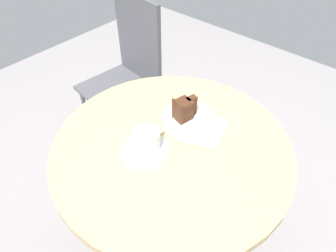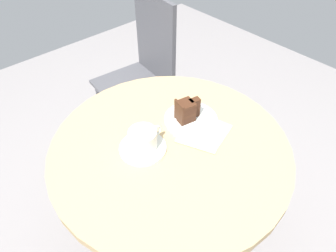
% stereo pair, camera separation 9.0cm
% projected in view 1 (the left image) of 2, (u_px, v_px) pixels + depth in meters
% --- Properties ---
extents(ground_plane, '(4.40, 4.40, 0.01)m').
position_uv_depth(ground_plane, '(171.00, 240.00, 1.55)').
color(ground_plane, gray).
rests_on(ground_plane, ground).
extents(cafe_table, '(0.84, 0.84, 0.73)m').
position_uv_depth(cafe_table, '(172.00, 165.00, 1.13)').
color(cafe_table, tan).
rests_on(cafe_table, ground).
extents(saucer, '(0.16, 0.16, 0.01)m').
position_uv_depth(saucer, '(145.00, 150.00, 1.02)').
color(saucer, silver).
rests_on(saucer, cafe_table).
extents(coffee_cup, '(0.13, 0.10, 0.07)m').
position_uv_depth(coffee_cup, '(146.00, 141.00, 1.00)').
color(coffee_cup, silver).
rests_on(coffee_cup, saucer).
extents(teaspoon, '(0.04, 0.09, 0.00)m').
position_uv_depth(teaspoon, '(133.00, 157.00, 0.99)').
color(teaspoon, silver).
rests_on(teaspoon, saucer).
extents(cake_plate, '(0.20, 0.20, 0.01)m').
position_uv_depth(cake_plate, '(188.00, 118.00, 1.14)').
color(cake_plate, silver).
rests_on(cake_plate, cafe_table).
extents(cake_slice, '(0.10, 0.07, 0.09)m').
position_uv_depth(cake_slice, '(184.00, 109.00, 1.10)').
color(cake_slice, '#422619').
rests_on(cake_slice, cake_plate).
extents(fork, '(0.14, 0.02, 0.00)m').
position_uv_depth(fork, '(186.00, 108.00, 1.17)').
color(fork, silver).
rests_on(fork, cake_plate).
extents(napkin, '(0.22, 0.21, 0.00)m').
position_uv_depth(napkin, '(202.00, 129.00, 1.10)').
color(napkin, beige).
rests_on(napkin, cafe_table).
extents(cafe_chair, '(0.42, 0.42, 0.94)m').
position_uv_depth(cafe_chair, '(129.00, 68.00, 1.74)').
color(cafe_chair, '#4C4C51').
rests_on(cafe_chair, ground).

